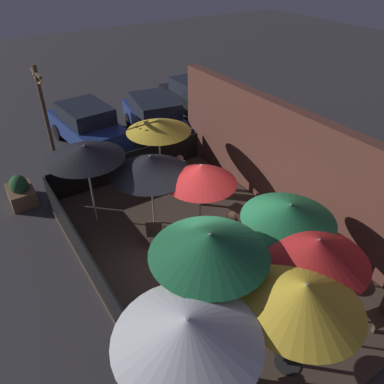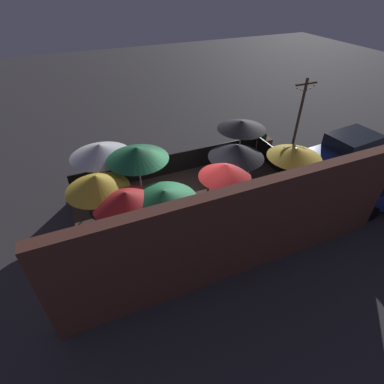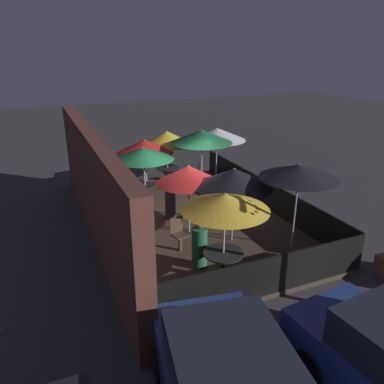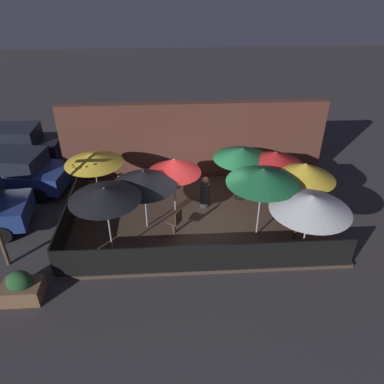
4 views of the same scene
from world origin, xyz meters
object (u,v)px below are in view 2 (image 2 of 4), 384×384
object	(u,v)px
patio_umbrella_3	(237,151)
patio_umbrella_7	(100,150)
patio_umbrella_2	(164,196)
patio_umbrella_5	(126,198)
patio_chair_2	(101,263)
patio_chair_0	(207,180)
parked_car_0	(350,150)
patron_0	(198,209)
planter_box	(260,141)
patio_umbrella_1	(295,153)
patio_chair_4	(167,251)
patio_umbrella_0	(97,182)
patio_chair_1	(109,195)
patio_umbrella_8	(242,125)
dining_table_0	(104,214)
patio_chair_3	(253,204)
patio_umbrella_4	(137,153)
patron_1	(274,193)
dining_table_2	(167,227)
dining_table_1	(288,184)
patio_umbrella_6	(225,170)
light_post	(299,115)

from	to	relation	value
patio_umbrella_3	patio_umbrella_7	xyz separation A→B (m)	(4.73, -1.86, 0.12)
patio_umbrella_2	patio_umbrella_5	xyz separation A→B (m)	(1.09, -0.37, -0.04)
patio_umbrella_7	patio_chair_2	bearing A→B (deg)	77.17
patio_chair_0	parked_car_0	distance (m)	6.92
patron_0	parked_car_0	distance (m)	8.03
patio_chair_0	planter_box	bearing A→B (deg)	61.74
patio_umbrella_1	patio_chair_4	xyz separation A→B (m)	(5.44, 1.25, -1.54)
patio_umbrella_0	parked_car_0	size ratio (longest dim) A/B	0.54
patio_umbrella_3	patio_chair_4	size ratio (longest dim) A/B	2.35
patio_umbrella_5	patio_chair_1	bearing A→B (deg)	-82.10
patio_chair_2	patio_umbrella_7	bearing A→B (deg)	-0.03
patio_umbrella_8	dining_table_0	xyz separation A→B (m)	(6.18, 1.43, -1.61)
patio_umbrella_5	patio_umbrella_0	bearing A→B (deg)	-57.79
patio_chair_3	parked_car_0	bearing A→B (deg)	0.11
patio_umbrella_7	patio_umbrella_4	bearing A→B (deg)	133.82
dining_table_0	patio_chair_1	size ratio (longest dim) A/B	0.99
patio_umbrella_5	planter_box	distance (m)	8.87
patio_umbrella_7	patron_1	size ratio (longest dim) A/B	1.76
patio_chair_1	planter_box	xyz separation A→B (m)	(-8.02, -1.89, -0.23)
patio_umbrella_2	patio_chair_1	xyz separation A→B (m)	(1.39, -2.55, -1.38)
dining_table_2	patio_chair_1	distance (m)	2.91
patio_umbrella_3	patio_chair_1	distance (m)	5.09
patio_umbrella_2	dining_table_1	bearing A→B (deg)	-176.06
patio_umbrella_3	patio_chair_3	world-z (taller)	patio_umbrella_3
dining_table_2	patio_chair_2	world-z (taller)	patio_chair_2
patio_umbrella_7	patio_chair_0	xyz separation A→B (m)	(-3.77, 1.39, -1.48)
patio_umbrella_3	patio_umbrella_8	distance (m)	1.70
patron_1	patio_chair_4	bearing A→B (deg)	68.57
patio_umbrella_8	dining_table_2	distance (m)	5.50
patio_umbrella_6	dining_table_2	xyz separation A→B (m)	(2.43, 0.63, -1.21)
patron_0	patio_umbrella_3	bearing A→B (deg)	74.40
parked_car_0	dining_table_0	bearing A→B (deg)	-5.91
patio_umbrella_0	patio_umbrella_5	xyz separation A→B (m)	(-0.69, 1.09, -0.07)
patio_chair_4	patio_umbrella_7	bearing A→B (deg)	32.03
patio_chair_0	light_post	bearing A→B (deg)	43.14
patio_umbrella_1	patio_umbrella_8	xyz separation A→B (m)	(0.73, -2.53, 0.16)
patio_chair_0	patio_chair_1	bearing A→B (deg)	-156.22
patio_umbrella_8	planter_box	world-z (taller)	patio_umbrella_8
patio_umbrella_3	patron_1	distance (m)	2.14
planter_box	patio_chair_0	bearing A→B (deg)	30.06
patron_0	patron_1	xyz separation A→B (m)	(-2.98, 0.32, 0.03)
patio_umbrella_6	patio_chair_4	size ratio (longest dim) A/B	2.25
planter_box	patio_umbrella_2	bearing A→B (deg)	33.83
patio_umbrella_1	patron_1	world-z (taller)	patio_umbrella_1
dining_table_2	planter_box	world-z (taller)	planter_box
dining_table_1	planter_box	bearing A→B (deg)	-110.07
patio_chair_0	patio_umbrella_7	bearing A→B (deg)	-168.55
patio_chair_3	parked_car_0	world-z (taller)	parked_car_0
dining_table_1	dining_table_2	xyz separation A→B (m)	(5.13, 0.35, -0.03)
dining_table_0	patio_chair_0	distance (m)	4.25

